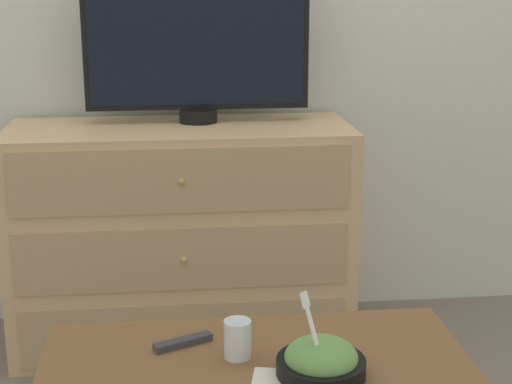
% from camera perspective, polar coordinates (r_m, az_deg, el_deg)
% --- Properties ---
extents(ground_plane, '(12.00, 12.00, 0.00)m').
position_cam_1_polar(ground_plane, '(3.39, -3.64, -8.48)').
color(ground_plane, '#70665B').
extents(dresser, '(1.25, 0.51, 0.84)m').
position_cam_1_polar(dresser, '(2.97, -5.39, -3.26)').
color(dresser, tan).
rests_on(dresser, ground_plane).
extents(tv, '(0.82, 0.14, 0.56)m').
position_cam_1_polar(tv, '(2.91, -4.32, 10.80)').
color(tv, black).
rests_on(tv, dresser).
extents(takeout_bowl, '(0.20, 0.20, 0.20)m').
position_cam_1_polar(takeout_bowl, '(1.82, 4.75, -12.18)').
color(takeout_bowl, black).
rests_on(takeout_bowl, coffee_table).
extents(drink_cup, '(0.07, 0.07, 0.09)m').
position_cam_1_polar(drink_cup, '(1.89, -1.35, -10.80)').
color(drink_cup, beige).
rests_on(drink_cup, coffee_table).
extents(remote_control, '(0.15, 0.09, 0.02)m').
position_cam_1_polar(remote_control, '(1.97, -5.33, -10.82)').
color(remote_control, '#38383D').
rests_on(remote_control, coffee_table).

